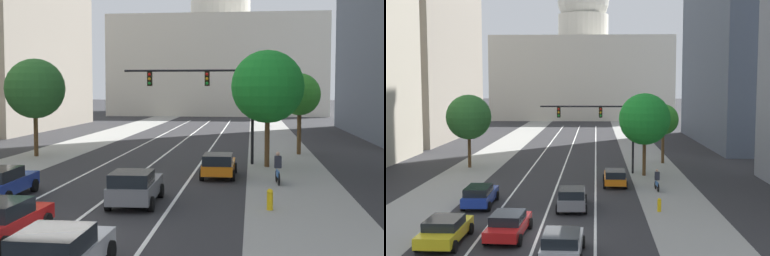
{
  "view_description": "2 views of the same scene",
  "coord_description": "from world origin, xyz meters",
  "views": [
    {
      "loc": [
        6.62,
        -17.38,
        5.03
      ],
      "look_at": [
        1.58,
        28.48,
        1.74
      ],
      "focal_mm": 51.07,
      "sensor_mm": 36.0,
      "label": 1
    },
    {
      "loc": [
        3.2,
        -27.06,
        8.48
      ],
      "look_at": [
        1.03,
        32.76,
        3.01
      ],
      "focal_mm": 46.52,
      "sensor_mm": 36.0,
      "label": 2
    }
  ],
  "objects": [
    {
      "name": "ground_plane",
      "position": [
        0.0,
        40.0,
        0.0
      ],
      "size": [
        400.0,
        400.0,
        0.0
      ],
      "primitive_type": "plane",
      "color": "#2B2B2D"
    },
    {
      "name": "sidewalk_left",
      "position": [
        -8.84,
        35.0,
        0.01
      ],
      "size": [
        4.96,
        130.0,
        0.01
      ],
      "primitive_type": "cube",
      "color": "gray",
      "rests_on": "ground"
    },
    {
      "name": "sidewalk_right",
      "position": [
        8.84,
        35.0,
        0.01
      ],
      "size": [
        4.96,
        130.0,
        0.01
      ],
      "primitive_type": "cube",
      "color": "gray",
      "rests_on": "ground"
    },
    {
      "name": "lane_stripe_left",
      "position": [
        -3.18,
        25.0,
        0.01
      ],
      "size": [
        0.16,
        90.0,
        0.01
      ],
      "primitive_type": "cube",
      "color": "white",
      "rests_on": "ground"
    },
    {
      "name": "lane_stripe_center",
      "position": [
        0.0,
        25.0,
        0.01
      ],
      "size": [
        0.16,
        90.0,
        0.01
      ],
      "primitive_type": "cube",
      "color": "white",
      "rests_on": "ground"
    },
    {
      "name": "lane_stripe_right",
      "position": [
        3.18,
        25.0,
        0.01
      ],
      "size": [
        0.16,
        90.0,
        0.01
      ],
      "primitive_type": "cube",
      "color": "white",
      "rests_on": "ground"
    },
    {
      "name": "capitol_building",
      "position": [
        0.0,
        96.64,
        11.38
      ],
      "size": [
        40.89,
        29.79,
        35.79
      ],
      "color": "beige",
      "rests_on": "ground"
    },
    {
      "name": "car_red",
      "position": [
        -1.59,
        -0.49,
        0.73
      ],
      "size": [
        2.2,
        4.6,
        1.39
      ],
      "rotation": [
        0.0,
        0.0,
        1.52
      ],
      "color": "red",
      "rests_on": "ground"
    },
    {
      "name": "car_orange",
      "position": [
        4.77,
        13.35,
        0.75
      ],
      "size": [
        1.95,
        4.27,
        1.43
      ],
      "rotation": [
        0.0,
        0.0,
        1.56
      ],
      "color": "orange",
      "rests_on": "ground"
    },
    {
      "name": "car_blue",
      "position": [
        -4.77,
        6.3,
        0.78
      ],
      "size": [
        2.03,
        4.59,
        1.47
      ],
      "rotation": [
        0.0,
        0.0,
        1.59
      ],
      "color": "#1E389E",
      "rests_on": "ground"
    },
    {
      "name": "car_silver",
      "position": [
        1.59,
        -3.72,
        0.75
      ],
      "size": [
        2.14,
        4.13,
        1.43
      ],
      "rotation": [
        0.0,
        0.0,
        1.55
      ],
      "color": "#B2B5BA",
      "rests_on": "ground"
    },
    {
      "name": "car_gray",
      "position": [
        1.6,
        5.63,
        0.81
      ],
      "size": [
        2.12,
        4.44,
        1.57
      ],
      "rotation": [
        0.0,
        0.0,
        1.6
      ],
      "color": "slate",
      "rests_on": "ground"
    },
    {
      "name": "traffic_signal_mast",
      "position": [
        3.92,
        19.13,
        4.93
      ],
      "size": [
        8.77,
        0.39,
        6.96
      ],
      "color": "black",
      "rests_on": "ground"
    },
    {
      "name": "fire_hydrant",
      "position": [
        7.39,
        5.23,
        0.46
      ],
      "size": [
        0.26,
        0.35,
        0.91
      ],
      "color": "yellow",
      "rests_on": "ground"
    },
    {
      "name": "cyclist",
      "position": [
        8.01,
        11.62,
        0.85
      ],
      "size": [
        0.38,
        1.7,
        1.72
      ],
      "rotation": [
        0.0,
        0.0,
        1.65
      ],
      "color": "black",
      "rests_on": "ground"
    },
    {
      "name": "street_tree_near_right",
      "position": [
        7.61,
        18.02,
        5.19
      ],
      "size": [
        4.69,
        4.69,
        7.54
      ],
      "color": "#51381E",
      "rests_on": "ground"
    },
    {
      "name": "street_tree_near_left",
      "position": [
        -9.45,
        21.78,
        5.06
      ],
      "size": [
        4.46,
        4.46,
        7.3
      ],
      "color": "#51381E",
      "rests_on": "ground"
    },
    {
      "name": "street_tree_far_right",
      "position": [
        10.24,
        25.1,
        4.61
      ],
      "size": [
        3.22,
        3.22,
        6.25
      ],
      "color": "#51381E",
      "rests_on": "ground"
    }
  ]
}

